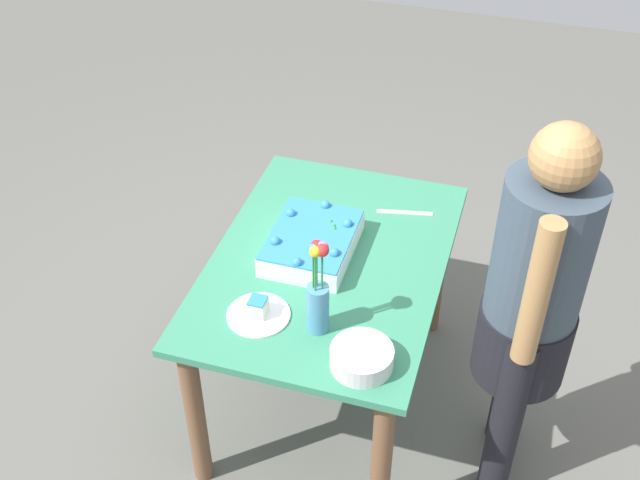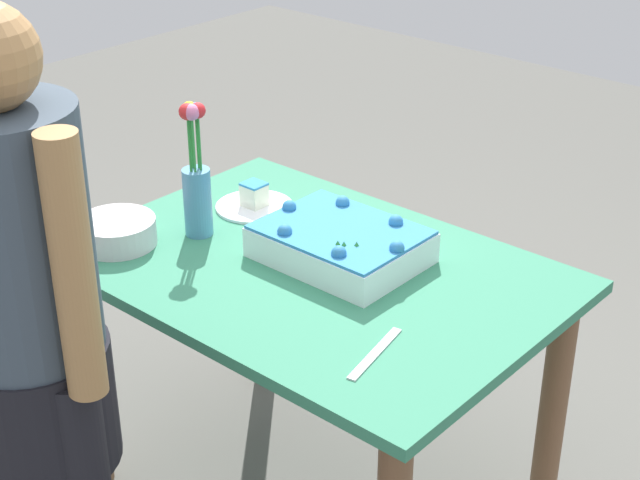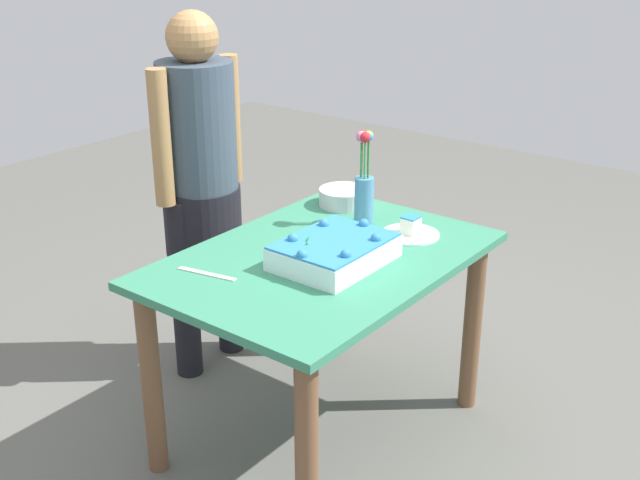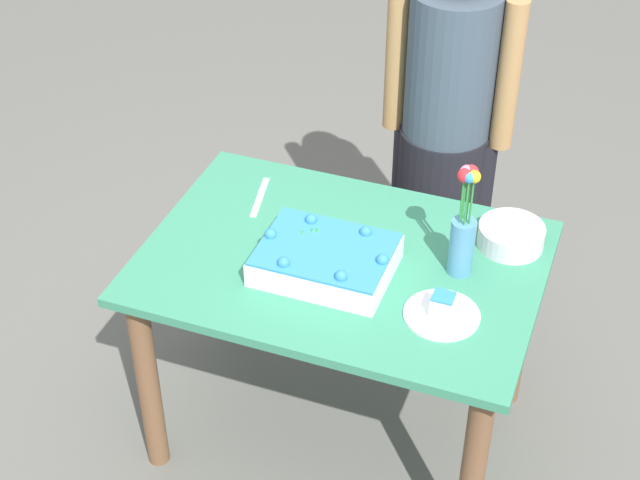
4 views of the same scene
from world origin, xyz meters
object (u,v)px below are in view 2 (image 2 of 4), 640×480
object	(u,v)px
cake_knife	(375,353)
flower_vase	(196,181)
serving_plate_with_slice	(254,202)
fruit_bowl	(117,232)
person_standing	(26,323)
sheet_cake	(341,243)

from	to	relation	value
cake_knife	flower_vase	size ratio (longest dim) A/B	0.60
serving_plate_with_slice	cake_knife	distance (m)	0.77
flower_vase	fruit_bowl	distance (m)	0.24
fruit_bowl	person_standing	size ratio (longest dim) A/B	0.13
cake_knife	flower_vase	world-z (taller)	flower_vase
sheet_cake	flower_vase	distance (m)	0.40
serving_plate_with_slice	fruit_bowl	size ratio (longest dim) A/B	1.07
serving_plate_with_slice	person_standing	xyz separation A→B (m)	(-0.22, 0.85, 0.10)
flower_vase	cake_knife	bearing A→B (deg)	168.55
flower_vase	person_standing	size ratio (longest dim) A/B	0.24
sheet_cake	person_standing	xyz separation A→B (m)	(0.15, 0.78, 0.08)
cake_knife	person_standing	world-z (taller)	person_standing
sheet_cake	fruit_bowl	distance (m)	0.57
serving_plate_with_slice	person_standing	size ratio (longest dim) A/B	0.14
serving_plate_with_slice	cake_knife	size ratio (longest dim) A/B	0.98
flower_vase	sheet_cake	bearing A→B (deg)	-159.72
fruit_bowl	person_standing	xyz separation A→B (m)	(-0.33, 0.47, 0.09)
serving_plate_with_slice	flower_vase	xyz separation A→B (m)	(-0.00, 0.21, 0.13)
sheet_cake	flower_vase	world-z (taller)	flower_vase
sheet_cake	flower_vase	bearing A→B (deg)	20.28
cake_knife	person_standing	xyz separation A→B (m)	(0.48, 0.51, 0.12)
serving_plate_with_slice	flower_vase	world-z (taller)	flower_vase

